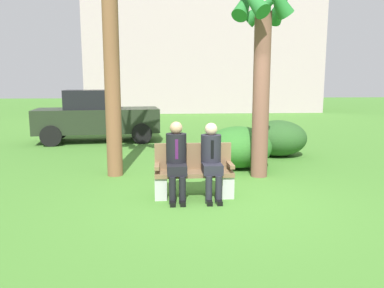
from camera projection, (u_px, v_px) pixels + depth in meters
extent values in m
plane|color=#46802E|center=(218.00, 200.00, 6.31)|extent=(80.00, 80.00, 0.00)
cube|color=brown|center=(194.00, 173.00, 6.43)|extent=(1.32, 0.44, 0.07)
cube|color=brown|center=(193.00, 156.00, 6.57)|extent=(1.32, 0.06, 0.45)
cube|color=brown|center=(157.00, 166.00, 6.36)|extent=(0.08, 0.44, 0.06)
cube|color=brown|center=(230.00, 165.00, 6.46)|extent=(0.08, 0.44, 0.06)
cube|color=beige|center=(161.00, 187.00, 6.42)|extent=(0.20, 0.37, 0.38)
cube|color=beige|center=(226.00, 185.00, 6.51)|extent=(0.20, 0.37, 0.38)
cube|color=black|center=(177.00, 169.00, 6.22)|extent=(0.32, 0.38, 0.16)
cylinder|color=black|center=(172.00, 191.00, 6.08)|extent=(0.11, 0.11, 0.45)
cylinder|color=black|center=(182.00, 190.00, 6.09)|extent=(0.11, 0.11, 0.45)
cube|color=black|center=(173.00, 203.00, 6.05)|extent=(0.09, 0.22, 0.07)
cube|color=black|center=(183.00, 203.00, 6.06)|extent=(0.09, 0.22, 0.07)
cylinder|color=black|center=(176.00, 149.00, 6.36)|extent=(0.34, 0.34, 0.51)
cube|color=#4C1951|center=(177.00, 149.00, 6.19)|extent=(0.05, 0.01, 0.33)
sphere|color=tan|center=(176.00, 128.00, 6.30)|extent=(0.21, 0.21, 0.21)
cube|color=#23232D|center=(212.00, 169.00, 6.27)|extent=(0.32, 0.38, 0.16)
cylinder|color=#23232D|center=(209.00, 190.00, 6.12)|extent=(0.11, 0.11, 0.45)
cylinder|color=#23232D|center=(219.00, 190.00, 6.13)|extent=(0.11, 0.11, 0.45)
cube|color=black|center=(209.00, 202.00, 6.09)|extent=(0.09, 0.22, 0.07)
cube|color=black|center=(219.00, 202.00, 6.11)|extent=(0.09, 0.22, 0.07)
cylinder|color=#23232D|center=(211.00, 149.00, 6.41)|extent=(0.34, 0.34, 0.49)
cube|color=black|center=(212.00, 150.00, 6.24)|extent=(0.05, 0.01, 0.31)
sphere|color=beige|center=(211.00, 129.00, 6.35)|extent=(0.21, 0.21, 0.21)
cylinder|color=brown|center=(261.00, 97.00, 7.67)|extent=(0.34, 0.34, 3.29)
cone|color=#277A30|center=(283.00, 0.00, 7.46)|extent=(0.48, 1.06, 0.90)
cone|color=#277A30|center=(268.00, 4.00, 7.74)|extent=(1.06, 0.75, 0.89)
cylinder|color=brown|center=(112.00, 60.00, 7.62)|extent=(0.32, 0.32, 4.73)
ellipsoid|color=#2B5625|center=(278.00, 138.00, 10.05)|extent=(1.51, 1.38, 0.94)
ellipsoid|color=#307028|center=(238.00, 147.00, 8.66)|extent=(1.51, 1.38, 0.94)
cube|color=#232D1E|center=(98.00, 120.00, 12.44)|extent=(4.05, 1.99, 0.76)
cube|color=black|center=(92.00, 99.00, 12.30)|extent=(1.84, 1.54, 0.60)
cylinder|color=black|center=(139.00, 128.00, 13.51)|extent=(0.65, 0.21, 0.64)
cylinder|color=black|center=(142.00, 134.00, 12.00)|extent=(0.65, 0.21, 0.64)
cylinder|color=black|center=(58.00, 130.00, 13.00)|extent=(0.65, 0.21, 0.64)
cylinder|color=black|center=(51.00, 136.00, 11.49)|extent=(0.65, 0.21, 0.64)
cube|color=#BCA3A9|center=(202.00, 24.00, 25.47)|extent=(14.75, 6.04, 11.46)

